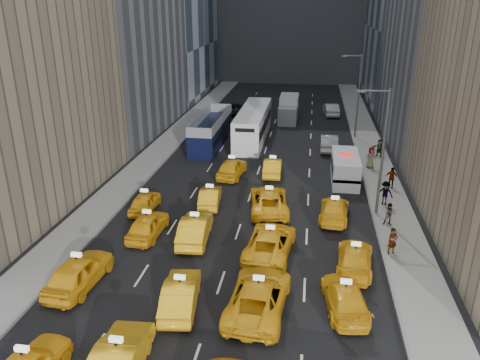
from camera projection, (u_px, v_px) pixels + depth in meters
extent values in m
plane|color=black|center=(213.00, 305.00, 23.51)|extent=(160.00, 160.00, 0.00)
cube|color=gray|center=(163.00, 148.00, 48.00)|extent=(3.00, 90.00, 0.15)
cube|color=gray|center=(373.00, 157.00, 45.04)|extent=(3.00, 90.00, 0.15)
cube|color=slate|center=(176.00, 148.00, 47.79)|extent=(0.15, 90.00, 0.18)
cube|color=slate|center=(357.00, 157.00, 45.24)|extent=(0.15, 90.00, 0.18)
cylinder|color=#595B60|center=(383.00, 155.00, 31.63)|extent=(0.20, 0.20, 9.00)
cylinder|color=#595B60|center=(376.00, 91.00, 30.20)|extent=(1.80, 0.12, 0.12)
cube|color=slate|center=(361.00, 91.00, 30.34)|extent=(0.50, 0.22, 0.12)
cylinder|color=#595B60|center=(358.00, 97.00, 50.05)|extent=(0.20, 0.20, 9.00)
cylinder|color=#595B60|center=(353.00, 56.00, 48.62)|extent=(1.80, 0.12, 0.12)
cube|color=slate|center=(344.00, 56.00, 48.77)|extent=(0.50, 0.22, 0.12)
imported|color=#F1A914|center=(118.00, 360.00, 18.75)|extent=(2.04, 5.07, 1.64)
imported|color=#F1A914|center=(79.00, 272.00, 24.77)|extent=(2.29, 5.03, 1.67)
imported|color=#F1A914|center=(181.00, 294.00, 23.09)|extent=(2.16, 4.71, 1.50)
imported|color=#F1A914|center=(258.00, 296.00, 22.83)|extent=(3.09, 6.00, 1.62)
imported|color=#F1A914|center=(345.00, 297.00, 22.98)|extent=(2.51, 4.86, 1.35)
imported|color=#F1A914|center=(148.00, 225.00, 30.11)|extent=(1.89, 4.44, 1.50)
imported|color=#F1A914|center=(195.00, 229.00, 29.55)|extent=(2.04, 4.93, 1.59)
imported|color=#F1A914|center=(270.00, 242.00, 27.98)|extent=(3.08, 5.78, 1.54)
imported|color=#F1A914|center=(355.00, 258.00, 26.40)|extent=(2.38, 4.90, 1.38)
imported|color=#F1A914|center=(145.00, 202.00, 33.72)|extent=(1.76, 4.04, 1.36)
imported|color=#F1A914|center=(210.00, 197.00, 34.63)|extent=(1.83, 4.15, 1.32)
imported|color=#F1A914|center=(269.00, 200.00, 33.68)|extent=(3.38, 5.99, 1.58)
imported|color=#F1A914|center=(334.00, 210.00, 32.49)|extent=(2.32, 4.85, 1.36)
imported|color=#F1A914|center=(232.00, 168.00, 40.19)|extent=(2.31, 4.78, 1.57)
imported|color=#F1A914|center=(273.00, 167.00, 40.64)|extent=(1.65, 4.35, 1.42)
cube|color=white|center=(345.00, 168.00, 39.10)|extent=(2.79, 5.84, 2.25)
cylinder|color=black|center=(334.00, 183.00, 37.71)|extent=(0.28, 0.90, 0.90)
cylinder|color=black|center=(358.00, 185.00, 37.45)|extent=(0.28, 0.90, 0.90)
cylinder|color=black|center=(333.00, 168.00, 41.24)|extent=(0.28, 0.90, 0.90)
cylinder|color=black|center=(354.00, 169.00, 40.98)|extent=(0.28, 0.90, 0.90)
cube|color=navy|center=(345.00, 170.00, 39.16)|extent=(2.83, 5.85, 0.26)
cube|color=red|center=(346.00, 154.00, 38.66)|extent=(1.06, 0.48, 0.16)
cube|color=black|center=(211.00, 130.00, 48.80)|extent=(2.94, 10.95, 3.16)
cylinder|color=black|center=(191.00, 152.00, 45.15)|extent=(0.28, 1.10, 1.10)
cylinder|color=black|center=(213.00, 153.00, 44.85)|extent=(0.28, 1.10, 1.10)
cylinder|color=black|center=(210.00, 128.00, 53.50)|extent=(0.28, 1.10, 1.10)
cylinder|color=black|center=(229.00, 129.00, 53.19)|extent=(0.28, 1.10, 1.10)
cube|color=silver|center=(253.00, 124.00, 50.52)|extent=(3.04, 13.00, 3.34)
cylinder|color=black|center=(234.00, 149.00, 45.96)|extent=(0.28, 1.10, 1.10)
cylinder|color=black|center=(258.00, 150.00, 45.63)|extent=(0.28, 1.10, 1.10)
cylinder|color=black|center=(249.00, 122.00, 56.22)|extent=(0.28, 1.10, 1.10)
cylinder|color=black|center=(269.00, 122.00, 55.88)|extent=(0.28, 1.10, 1.10)
cube|color=silver|center=(289.00, 109.00, 58.51)|extent=(2.47, 6.64, 3.00)
cylinder|color=black|center=(279.00, 120.00, 56.80)|extent=(0.28, 1.10, 1.10)
cylinder|color=black|center=(295.00, 121.00, 56.53)|extent=(0.28, 1.10, 1.10)
cylinder|color=black|center=(282.00, 112.00, 61.19)|extent=(0.28, 1.10, 1.10)
cylinder|color=black|center=(297.00, 112.00, 60.92)|extent=(0.28, 1.10, 1.10)
imported|color=#9FA2A7|center=(329.00, 142.00, 47.29)|extent=(1.72, 4.83, 1.59)
imported|color=black|center=(233.00, 108.00, 62.50)|extent=(2.44, 5.01, 1.37)
imported|color=slate|center=(288.00, 103.00, 65.06)|extent=(2.63, 5.45, 1.53)
imported|color=black|center=(261.00, 107.00, 62.64)|extent=(2.44, 5.07, 1.67)
imported|color=#ADAFB5|center=(331.00, 109.00, 61.34)|extent=(2.15, 4.97, 1.59)
imported|color=gray|center=(393.00, 241.00, 27.67)|extent=(0.70, 0.58, 1.64)
imported|color=gray|center=(390.00, 214.00, 31.17)|extent=(0.79, 0.48, 1.57)
imported|color=gray|center=(385.00, 193.00, 34.27)|extent=(1.27, 0.87, 1.82)
imported|color=gray|center=(391.00, 178.00, 37.38)|extent=(1.09, 0.73, 1.71)
imported|color=gray|center=(371.00, 158.00, 41.73)|extent=(1.06, 0.81, 1.93)
imported|color=gray|center=(380.00, 148.00, 44.80)|extent=(1.63, 0.77, 1.69)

